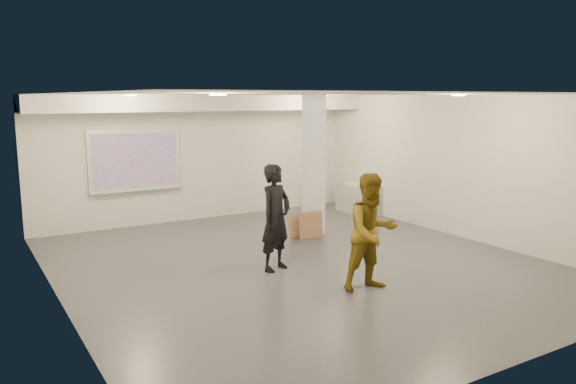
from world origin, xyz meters
TOP-DOWN VIEW (x-y plane):
  - floor at (0.00, 0.00)m, footprint 8.00×9.00m
  - ceiling at (0.00, 0.00)m, footprint 8.00×9.00m
  - wall_back at (0.00, 4.50)m, footprint 8.00×0.01m
  - wall_front at (0.00, -4.50)m, footprint 8.00×0.01m
  - wall_left at (-4.00, 0.00)m, footprint 0.01×9.00m
  - wall_right at (4.00, 0.00)m, footprint 0.01×9.00m
  - soffit_band at (0.00, 3.95)m, footprint 8.00×1.10m
  - downlight_nw at (-2.20, 2.50)m, footprint 0.22×0.22m
  - downlight_ne at (2.20, 2.50)m, footprint 0.22×0.22m
  - downlight_sw at (-2.20, -1.50)m, footprint 0.22×0.22m
  - downlight_se at (2.20, -1.50)m, footprint 0.22×0.22m
  - column at (1.50, 1.80)m, footprint 0.52×0.52m
  - projection_screen at (-1.60, 4.45)m, footprint 2.10×0.13m
  - credenza at (3.72, 3.02)m, footprint 0.56×1.27m
  - papers_stack at (3.70, 3.27)m, footprint 0.31×0.38m
  - postit_pad at (3.73, 2.80)m, footprint 0.26×0.33m
  - cardboard_back at (1.19, 1.44)m, footprint 0.53×0.18m
  - cardboard_front at (1.03, 1.70)m, footprint 0.45×0.22m
  - woman at (-0.52, -0.06)m, footprint 0.79×0.66m
  - man at (0.24, -1.69)m, footprint 0.94×0.77m

SIDE VIEW (x-z plane):
  - floor at x=0.00m, z-range -0.01..0.01m
  - cardboard_front at x=1.03m, z-range 0.00..0.47m
  - cardboard_back at x=1.19m, z-range 0.00..0.57m
  - credenza at x=3.72m, z-range 0.00..0.73m
  - papers_stack at x=3.70m, z-range 0.73..0.75m
  - postit_pad at x=3.73m, z-range 0.73..0.76m
  - man at x=0.24m, z-range 0.00..1.82m
  - woman at x=-0.52m, z-range 0.00..1.84m
  - wall_back at x=0.00m, z-range 0.00..3.00m
  - wall_front at x=0.00m, z-range 0.00..3.00m
  - wall_left at x=-4.00m, z-range 0.00..3.00m
  - wall_right at x=4.00m, z-range 0.00..3.00m
  - column at x=1.50m, z-range 0.00..3.00m
  - projection_screen at x=-1.60m, z-range 0.82..2.24m
  - soffit_band at x=0.00m, z-range 2.64..3.00m
  - downlight_nw at x=-2.20m, z-range 2.97..2.99m
  - downlight_ne at x=2.20m, z-range 2.97..2.99m
  - downlight_sw at x=-2.20m, z-range 2.97..2.99m
  - downlight_se at x=2.20m, z-range 2.97..2.99m
  - ceiling at x=0.00m, z-range 3.00..3.00m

